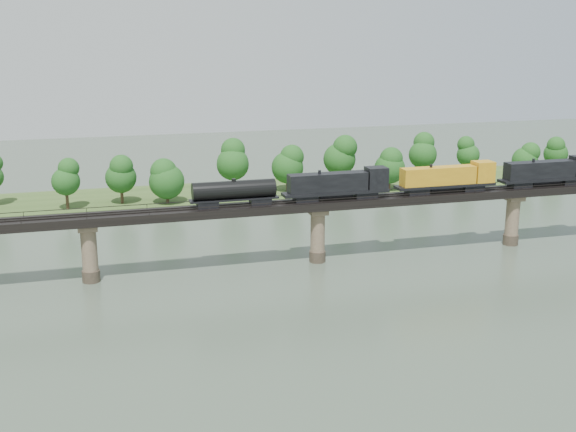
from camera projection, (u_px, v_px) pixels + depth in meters
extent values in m
plane|color=#374637|center=(381.00, 324.00, 103.97)|extent=(400.00, 400.00, 0.00)
cube|color=#324B1E|center=(251.00, 193.00, 182.96)|extent=(300.00, 24.00, 1.60)
cylinder|color=#473A2D|center=(91.00, 276.00, 121.29)|extent=(3.00, 3.00, 2.00)
cylinder|color=#7B6750|center=(89.00, 250.00, 120.14)|extent=(2.60, 2.60, 9.00)
cube|color=#7B6750|center=(88.00, 227.00, 119.13)|extent=(3.20, 3.20, 1.00)
cylinder|color=#473A2D|center=(317.00, 256.00, 131.67)|extent=(3.00, 3.00, 2.00)
cylinder|color=#7B6750|center=(318.00, 233.00, 130.52)|extent=(2.60, 2.60, 9.00)
cube|color=#7B6750|center=(318.00, 211.00, 129.51)|extent=(3.20, 3.20, 1.00)
cylinder|color=#473A2D|center=(511.00, 239.00, 142.05)|extent=(3.00, 3.00, 2.00)
cylinder|color=#7B6750|center=(512.00, 217.00, 140.90)|extent=(2.60, 2.60, 9.00)
cube|color=#7B6750|center=(514.00, 198.00, 139.89)|extent=(3.20, 3.20, 1.00)
cube|color=black|center=(318.00, 204.00, 129.19)|extent=(220.00, 5.00, 1.50)
cube|color=black|center=(319.00, 201.00, 128.28)|extent=(220.00, 0.12, 0.16)
cube|color=black|center=(317.00, 199.00, 129.68)|extent=(220.00, 0.12, 0.16)
cube|color=black|center=(322.00, 200.00, 126.59)|extent=(220.00, 0.10, 0.10)
cube|color=black|center=(314.00, 194.00, 131.06)|extent=(220.00, 0.10, 0.10)
cube|color=black|center=(322.00, 202.00, 126.67)|extent=(0.08, 0.08, 0.70)
cube|color=black|center=(314.00, 196.00, 131.15)|extent=(0.08, 0.08, 0.70)
cylinder|color=#382619|center=(67.00, 202.00, 162.69)|extent=(0.70, 0.70, 3.51)
sphere|color=#134413|center=(66.00, 181.00, 161.50)|extent=(6.31, 6.31, 6.31)
sphere|color=#134413|center=(65.00, 169.00, 160.76)|extent=(4.73, 4.73, 4.73)
cylinder|color=#382619|center=(122.00, 196.00, 168.23)|extent=(0.70, 0.70, 3.34)
sphere|color=#134413|center=(121.00, 178.00, 167.09)|extent=(7.18, 7.18, 7.18)
sphere|color=#134413|center=(120.00, 166.00, 166.39)|extent=(5.39, 5.39, 5.39)
cylinder|color=#382619|center=(167.00, 197.00, 168.44)|extent=(0.70, 0.70, 2.83)
sphere|color=#134413|center=(167.00, 181.00, 167.48)|extent=(8.26, 8.26, 8.26)
sphere|color=#134413|center=(166.00, 172.00, 166.88)|extent=(6.19, 6.19, 6.19)
cylinder|color=#382619|center=(233.00, 185.00, 178.78)|extent=(0.70, 0.70, 3.96)
sphere|color=#134413|center=(233.00, 164.00, 177.44)|extent=(8.07, 8.07, 8.07)
sphere|color=#134413|center=(232.00, 151.00, 176.60)|extent=(6.05, 6.05, 6.05)
cylinder|color=#382619|center=(287.00, 185.00, 180.96)|extent=(0.70, 0.70, 3.27)
sphere|color=#134413|center=(287.00, 168.00, 179.86)|extent=(8.03, 8.03, 8.03)
sphere|color=#134413|center=(287.00, 157.00, 179.16)|extent=(6.02, 6.02, 6.02)
cylinder|color=#382619|center=(339.00, 179.00, 185.63)|extent=(0.70, 0.70, 3.92)
sphere|color=#134413|center=(339.00, 159.00, 184.31)|extent=(8.29, 8.29, 8.29)
sphere|color=#134413|center=(340.00, 147.00, 183.48)|extent=(6.21, 6.21, 6.21)
cylinder|color=#382619|center=(389.00, 184.00, 182.10)|extent=(0.70, 0.70, 3.02)
sphere|color=#134413|center=(390.00, 168.00, 181.08)|extent=(7.74, 7.74, 7.74)
sphere|color=#134413|center=(390.00, 158.00, 180.44)|extent=(5.80, 5.80, 5.80)
cylinder|color=#382619|center=(422.00, 173.00, 193.52)|extent=(0.70, 0.70, 3.80)
sphere|color=#134413|center=(423.00, 155.00, 192.23)|extent=(7.47, 7.47, 7.47)
sphere|color=#134413|center=(423.00, 143.00, 191.43)|extent=(5.60, 5.60, 5.60)
cylinder|color=#382619|center=(467.00, 171.00, 197.33)|extent=(0.70, 0.70, 3.38)
sphere|color=#134413|center=(468.00, 155.00, 196.19)|extent=(6.23, 6.23, 6.23)
sphere|color=#134413|center=(469.00, 145.00, 195.47)|extent=(4.67, 4.67, 4.67)
cylinder|color=#382619|center=(524.00, 174.00, 195.54)|extent=(0.70, 0.70, 2.77)
sphere|color=#134413|center=(525.00, 160.00, 194.60)|extent=(7.04, 7.04, 7.04)
sphere|color=#134413|center=(526.00, 152.00, 194.01)|extent=(5.28, 5.28, 5.28)
cylinder|color=#382619|center=(554.00, 167.00, 203.79)|extent=(0.70, 0.70, 2.94)
sphere|color=#134413|center=(556.00, 154.00, 202.79)|extent=(6.73, 6.73, 6.73)
sphere|color=#134413|center=(557.00, 145.00, 202.17)|extent=(5.05, 5.05, 5.05)
cube|color=black|center=(570.00, 181.00, 142.46)|extent=(4.13, 2.48, 1.14)
cube|color=black|center=(520.00, 184.00, 139.51)|extent=(4.13, 2.48, 1.14)
cube|color=black|center=(546.00, 179.00, 140.80)|extent=(19.64, 3.10, 0.52)
cube|color=black|center=(540.00, 170.00, 139.91)|extent=(14.47, 2.79, 3.31)
cylinder|color=black|center=(545.00, 182.00, 140.94)|extent=(6.20, 1.45, 1.45)
cube|color=black|center=(472.00, 187.00, 136.83)|extent=(4.13, 2.48, 1.14)
cube|color=black|center=(417.00, 191.00, 133.88)|extent=(4.13, 2.48, 1.14)
cube|color=black|center=(445.00, 185.00, 135.17)|extent=(19.64, 3.10, 0.52)
cube|color=orange|center=(438.00, 176.00, 134.28)|extent=(14.47, 2.79, 3.31)
cube|color=orange|center=(483.00, 172.00, 136.61)|extent=(3.72, 3.10, 3.93)
cylinder|color=black|center=(445.00, 188.00, 135.31)|extent=(6.20, 1.45, 1.45)
cube|color=black|center=(365.00, 194.00, 131.19)|extent=(4.13, 2.48, 1.14)
cube|color=black|center=(305.00, 198.00, 128.24)|extent=(4.13, 2.48, 1.14)
cube|color=black|center=(336.00, 192.00, 129.54)|extent=(19.64, 3.10, 0.52)
cube|color=black|center=(328.00, 182.00, 128.65)|extent=(14.47, 2.79, 3.31)
cube|color=black|center=(376.00, 178.00, 130.98)|extent=(3.72, 3.10, 3.93)
cylinder|color=black|center=(336.00, 195.00, 129.68)|extent=(6.20, 1.45, 1.45)
cube|color=black|center=(260.00, 201.00, 126.10)|extent=(3.62, 2.27, 1.14)
cube|color=black|center=(208.00, 204.00, 123.69)|extent=(3.62, 2.27, 1.14)
cube|color=black|center=(234.00, 199.00, 124.72)|extent=(15.50, 2.48, 0.31)
cylinder|color=black|center=(234.00, 190.00, 124.30)|extent=(14.47, 3.10, 3.10)
cylinder|color=black|center=(234.00, 180.00, 123.88)|extent=(0.72, 0.72, 0.52)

